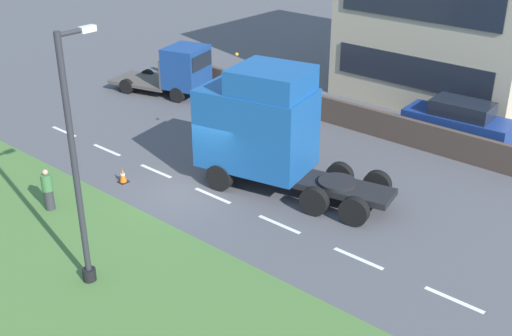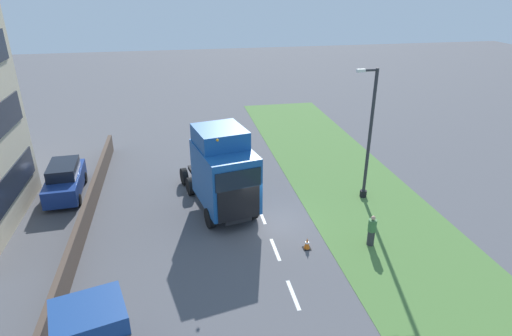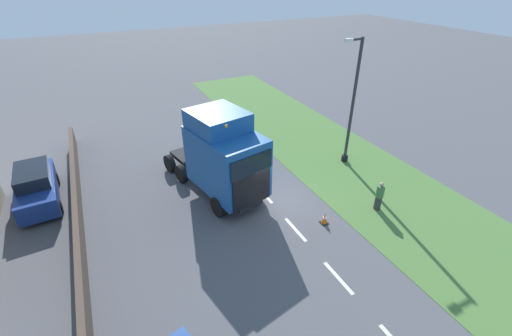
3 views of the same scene
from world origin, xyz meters
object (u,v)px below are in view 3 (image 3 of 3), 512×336
lamp_post (351,111)px  pedestrian (379,196)px  lorry_cab (223,157)px  parked_car (36,186)px  traffic_cone_lead (325,218)px

lamp_post → pedestrian: size_ratio=4.73×
lamp_post → pedestrian: 5.58m
lorry_cab → parked_car: 9.70m
parked_car → traffic_cone_lead: size_ratio=8.17×
parked_car → lamp_post: (-16.92, 3.56, 2.43)m
parked_car → pedestrian: bearing=148.4°
lorry_cab → pedestrian: (-6.47, 4.47, -1.60)m
lamp_post → pedestrian: lamp_post is taller
lorry_cab → lamp_post: (-8.09, -0.19, 1.01)m
pedestrian → traffic_cone_lead: (3.07, -0.24, -0.48)m
lorry_cab → traffic_cone_lead: 5.81m
lorry_cab → lamp_post: bearing=169.5°
parked_car → traffic_cone_lead: 14.61m
traffic_cone_lead → lamp_post: bearing=-136.7°
lorry_cab → parked_car: (8.83, -3.75, -1.42)m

